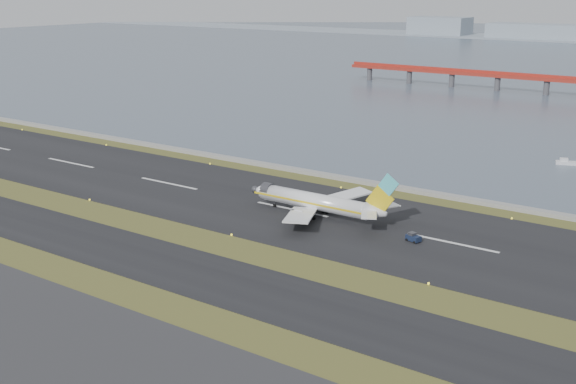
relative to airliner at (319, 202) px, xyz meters
name	(u,v)px	position (x,y,z in m)	size (l,w,h in m)	color
ground	(208,246)	(-8.10, -29.04, -3.46)	(1000.00, 1000.00, 0.00)	#3D4C1B
taxiway_strip	(167,264)	(-8.10, -41.04, -3.41)	(1000.00, 18.00, 0.10)	black
runway_strip	(292,209)	(-8.10, 0.96, -3.41)	(1000.00, 45.00, 0.10)	black
seawall	(355,180)	(-8.10, 30.96, -2.96)	(1000.00, 2.50, 1.00)	gray
airliner	(319,202)	(0.00, 0.00, 0.00)	(38.52, 32.89, 12.80)	white
pushback_tug	(413,237)	(24.98, -2.86, -2.51)	(3.41, 2.52, 1.95)	#15203A
workboat_near	(569,163)	(33.76, 83.98, -2.85)	(8.26, 5.00, 1.91)	silver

